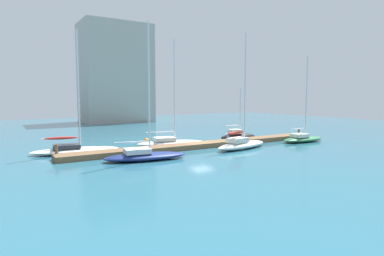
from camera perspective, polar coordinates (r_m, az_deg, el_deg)
ground_plane at (r=36.27m, az=1.68°, el=-3.40°), size 120.00×120.00×0.00m
dock_pier at (r=36.23m, az=1.68°, el=-2.99°), size 30.85×2.19×0.53m
dock_piling_near_end at (r=31.53m, az=-22.80°, el=-3.91°), size 0.28×0.28×1.39m
dock_piling_far_end at (r=45.56m, az=18.31°, el=-0.97°), size 0.28×0.28×1.39m
sailboat_0 at (r=34.31m, az=-20.01°, el=-3.44°), size 8.77×3.97×12.16m
sailboat_1 at (r=29.15m, az=-8.32°, el=-4.65°), size 7.72×3.60×12.16m
sailboat_2 at (r=37.54m, az=-3.81°, el=-2.39°), size 8.31×4.34×12.11m
sailboat_3 at (r=35.46m, az=8.71°, el=-2.69°), size 7.81×3.53×12.42m
sailboat_4 at (r=42.42m, az=8.08°, el=-1.38°), size 5.31×2.11×6.74m
sailboat_5 at (r=42.77m, az=18.96°, el=-1.68°), size 6.50×2.34×10.60m
mooring_buoy_orange at (r=39.45m, az=-8.01°, el=-2.26°), size 0.65×0.65×0.65m
harbor_building_distant at (r=75.25m, az=-13.32°, el=9.32°), size 14.77×10.09×21.60m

